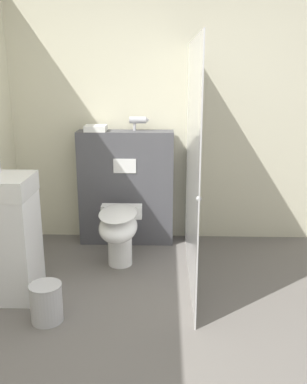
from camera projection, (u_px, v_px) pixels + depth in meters
The scene contains 9 objects.
ground_plane at pixel (135, 379), 2.49m from camera, with size 12.00×12.00×0.00m, color slate.
wall_back at pixel (149, 119), 4.29m from camera, with size 8.00×0.06×2.50m.
partition_panel at pixel (126, 188), 4.31m from camera, with size 0.95×0.24×1.15m.
shower_glass at pixel (192, 164), 3.50m from camera, with size 0.04×1.72×1.96m.
toilet at pixel (119, 229), 3.80m from camera, with size 0.38×0.65×0.54m.
sink_vanity at pixel (0, 237), 3.28m from camera, with size 0.54×0.43×1.11m.
hair_drier at pixel (139, 120), 4.16m from camera, with size 0.19×0.07×0.14m.
folded_towel at pixel (96, 128), 4.14m from camera, with size 0.21×0.19×0.06m.
waste_bin at pixel (46, 303), 3.02m from camera, with size 0.23×0.23×0.28m.
Camera 1 is at (0.17, -2.08, 1.74)m, focal length 40.00 mm.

